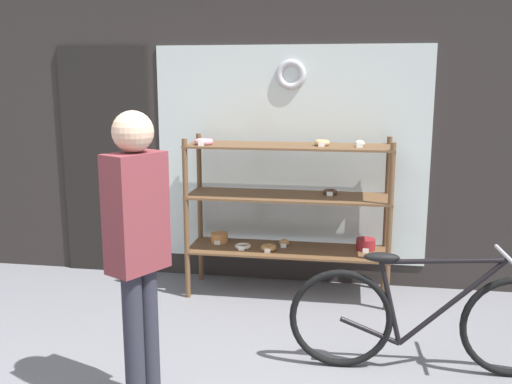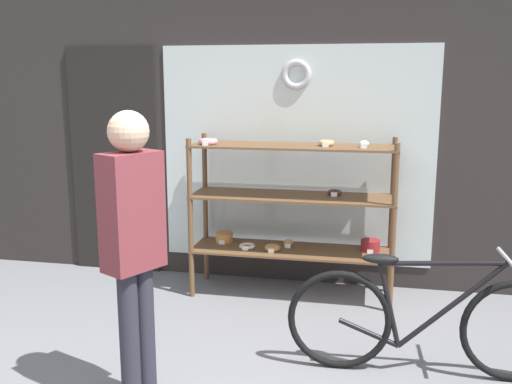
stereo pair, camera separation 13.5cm
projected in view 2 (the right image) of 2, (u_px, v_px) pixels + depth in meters
name	position (u px, v px, depth m)	size (l,w,h in m)	color
storefront_facade	(271.00, 78.00, 4.95)	(6.19, 0.13, 3.74)	#2D2826
display_case	(292.00, 204.00, 4.75)	(1.68, 0.48, 1.34)	brown
bicycle	(424.00, 322.00, 3.50)	(1.71, 0.46, 0.78)	black
pedestrian	(133.00, 238.00, 3.07)	(0.31, 0.37, 1.66)	#282833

